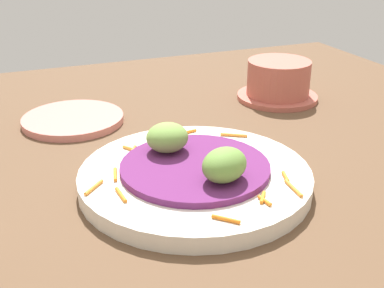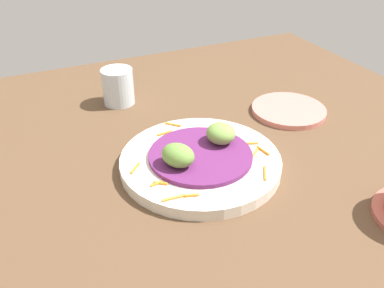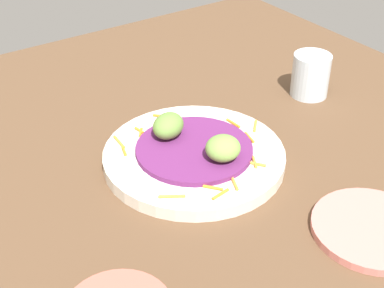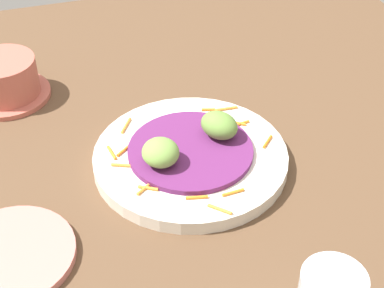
{
  "view_description": "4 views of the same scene",
  "coord_description": "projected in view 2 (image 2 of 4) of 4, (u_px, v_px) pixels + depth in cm",
  "views": [
    {
      "loc": [
        -48.58,
        20.43,
        29.9
      ],
      "look_at": [
        -0.7,
        1.34,
        6.67
      ],
      "focal_mm": 46.59,
      "sensor_mm": 36.0,
      "label": 1
    },
    {
      "loc": [
        -26.65,
        -48.96,
        42.17
      ],
      "look_at": [
        -2.65,
        3.22,
        5.66
      ],
      "focal_mm": 38.74,
      "sensor_mm": 36.0,
      "label": 2
    },
    {
      "loc": [
        52.53,
        -36.35,
        49.71
      ],
      "look_at": [
        -1.1,
        0.52,
        6.04
      ],
      "focal_mm": 51.96,
      "sensor_mm": 36.0,
      "label": 3
    },
    {
      "loc": [
        16.28,
        59.55,
        54.34
      ],
      "look_at": [
        -1.57,
        3.3,
        6.92
      ],
      "focal_mm": 54.51,
      "sensor_mm": 36.0,
      "label": 4
    }
  ],
  "objects": [
    {
      "name": "side_plate_small",
      "position": [
        289.0,
        110.0,
        0.85
      ],
      "size": [
        15.07,
        15.07,
        1.05
      ],
      "primitive_type": "cylinder",
      "color": "tan",
      "rests_on": "table_surface"
    },
    {
      "name": "water_glass",
      "position": [
        118.0,
        87.0,
        0.87
      ],
      "size": [
        6.58,
        6.58,
        7.58
      ],
      "primitive_type": "cylinder",
      "color": "silver",
      "rests_on": "table_surface"
    },
    {
      "name": "cabbage_bed",
      "position": [
        200.0,
        155.0,
        0.68
      ],
      "size": [
        17.03,
        17.03,
        0.77
      ],
      "primitive_type": "cylinder",
      "color": "#60235B",
      "rests_on": "main_plate"
    },
    {
      "name": "main_plate",
      "position": [
        200.0,
        162.0,
        0.68
      ],
      "size": [
        26.52,
        26.52,
        1.95
      ],
      "primitive_type": "cylinder",
      "color": "silver",
      "rests_on": "table_surface"
    },
    {
      "name": "guac_scoop_left",
      "position": [
        179.0,
        156.0,
        0.64
      ],
      "size": [
        6.55,
        6.92,
        3.54
      ],
      "primitive_type": "ellipsoid",
      "rotation": [
        0.0,
        0.0,
        3.69
      ],
      "color": "olive",
      "rests_on": "cabbage_bed"
    },
    {
      "name": "guac_scoop_center",
      "position": [
        221.0,
        133.0,
        0.69
      ],
      "size": [
        5.87,
        6.03,
        3.42
      ],
      "primitive_type": "ellipsoid",
      "rotation": [
        0.0,
        0.0,
        3.37
      ],
      "color": "#759E47",
      "rests_on": "cabbage_bed"
    },
    {
      "name": "carrot_garnish",
      "position": [
        204.0,
        154.0,
        0.68
      ],
      "size": [
        22.8,
        22.79,
        0.4
      ],
      "color": "orange",
      "rests_on": "main_plate"
    },
    {
      "name": "table_surface",
      "position": [
        214.0,
        173.0,
        0.69
      ],
      "size": [
        110.0,
        110.0,
        2.0
      ],
      "primitive_type": "cube",
      "color": "brown",
      "rests_on": "ground"
    }
  ]
}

